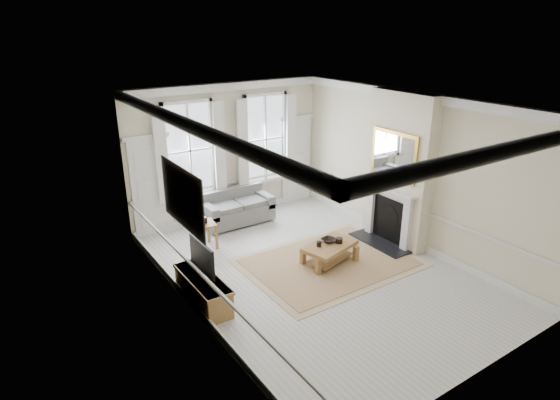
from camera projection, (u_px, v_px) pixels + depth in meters
floor at (315, 272)px, 9.44m from camera, size 7.20×7.20×0.00m
ceiling at (320, 103)px, 8.23m from camera, size 7.20×7.20×0.00m
back_wall at (228, 152)px, 11.64m from camera, size 5.20×0.00×5.20m
left_wall at (189, 224)px, 7.49m from camera, size 0.00×7.20×7.20m
right_wall at (412, 171)px, 10.18m from camera, size 0.00×7.20×7.20m
window_left at (189, 151)px, 10.99m from camera, size 1.26×0.20×2.20m
window_right at (265, 139)px, 12.07m from camera, size 1.26×0.20×2.20m
door_left at (151, 188)px, 10.75m from camera, size 0.90×0.08×2.30m
door_right at (296, 161)px, 12.87m from camera, size 0.90×0.08×2.30m
painting at (182, 197)px, 7.62m from camera, size 0.05×1.66×1.06m
chimney_breast at (399, 170)px, 10.25m from camera, size 0.35×1.70×3.38m
hearth at (379, 243)px, 10.63m from camera, size 0.55×1.50×0.05m
fireplace at (388, 213)px, 10.48m from camera, size 0.21×1.45×1.33m
mirror at (394, 156)px, 10.01m from camera, size 0.06×1.26×1.06m
sofa at (236, 209)px, 11.68m from camera, size 1.76×0.85×0.84m
side_table at (204, 228)px, 10.29m from camera, size 0.56×0.56×0.60m
rug at (329, 262)px, 9.80m from camera, size 3.50×2.60×0.02m
coffee_table at (330, 248)px, 9.68m from camera, size 1.29×0.95×0.43m
ceramic_pot_a at (319, 244)px, 9.54m from camera, size 0.10×0.10×0.10m
ceramic_pot_b at (339, 240)px, 9.70m from camera, size 0.15×0.15×0.11m
bowl at (329, 240)px, 9.74m from camera, size 0.34×0.34×0.07m
tv_stand at (203, 290)px, 8.32m from camera, size 0.47×1.46×0.52m
tv at (202, 257)px, 8.10m from camera, size 0.08×0.90×0.68m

